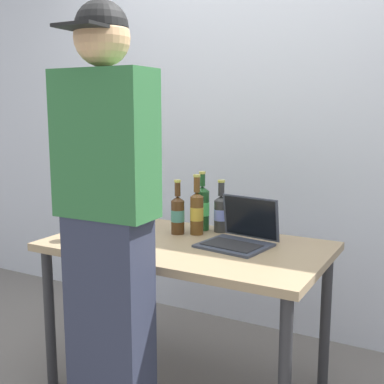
% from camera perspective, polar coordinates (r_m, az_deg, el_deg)
% --- Properties ---
extents(desk, '(1.33, 0.75, 0.75)m').
position_cam_1_polar(desk, '(2.41, -0.63, -7.73)').
color(desk, '#9E8460').
rests_on(desk, ground).
extents(laptop, '(0.34, 0.33, 0.22)m').
position_cam_1_polar(laptop, '(2.36, 5.53, -4.98)').
color(laptop, '#383D4C').
rests_on(laptop, desk).
extents(beer_bottle_dark, '(0.07, 0.07, 0.28)m').
position_cam_1_polar(beer_bottle_dark, '(2.53, -1.66, -2.50)').
color(beer_bottle_dark, '#472B14').
rests_on(beer_bottle_dark, desk).
extents(beer_bottle_brown, '(0.07, 0.07, 0.31)m').
position_cam_1_polar(beer_bottle_brown, '(2.52, 0.55, -2.25)').
color(beer_bottle_brown, brown).
rests_on(beer_bottle_brown, desk).
extents(beer_bottle_green, '(0.07, 0.07, 0.27)m').
position_cam_1_polar(beer_bottle_green, '(2.58, 3.37, -2.34)').
color(beer_bottle_green, '#333333').
rests_on(beer_bottle_green, desk).
extents(beer_bottle_amber, '(0.08, 0.08, 0.31)m').
position_cam_1_polar(beer_bottle_amber, '(2.61, 1.18, -1.74)').
color(beer_bottle_amber, '#1E5123').
rests_on(beer_bottle_amber, desk).
extents(person_figure, '(0.39, 0.28, 1.77)m').
position_cam_1_polar(person_figure, '(1.94, -9.72, -4.04)').
color(person_figure, '#2D3347').
rests_on(person_figure, ground).
extents(coffee_mug, '(0.12, 0.09, 0.10)m').
position_cam_1_polar(coffee_mug, '(2.49, -13.51, -4.36)').
color(coffee_mug, white).
rests_on(coffee_mug, desk).
extents(back_wall, '(6.00, 0.10, 2.60)m').
position_cam_1_polar(back_wall, '(3.11, 7.53, 7.93)').
color(back_wall, silver).
rests_on(back_wall, ground).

